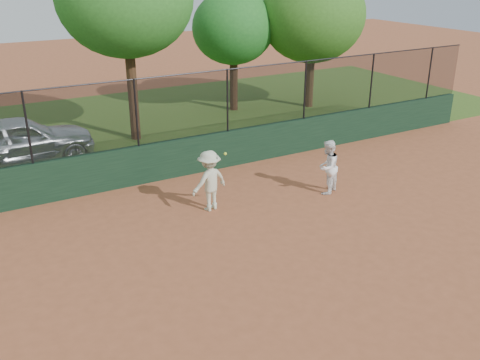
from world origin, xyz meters
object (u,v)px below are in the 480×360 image
player_second (327,167)px  tree_4 (313,16)px  parked_car (19,140)px  tree_3 (233,28)px  player_main (209,181)px

player_second → tree_4: tree_4 is taller
parked_car → player_second: (7.34, -6.92, -0.02)m
player_second → tree_3: 10.19m
parked_car → player_second: parked_car is taller
player_second → tree_4: bearing=-151.0°
player_second → tree_3: (2.20, 9.55, 2.80)m
parked_car → tree_3: size_ratio=0.92×
player_main → tree_4: size_ratio=0.28×
tree_3 → player_second: bearing=-103.0°
player_main → tree_4: tree_4 is taller
parked_car → player_main: (3.89, -6.26, 0.02)m
parked_car → tree_3: (9.54, 2.63, 2.78)m
parked_car → tree_4: bearing=-86.6°
tree_3 → tree_4: (3.31, -1.21, 0.46)m
parked_car → player_main: size_ratio=2.77×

